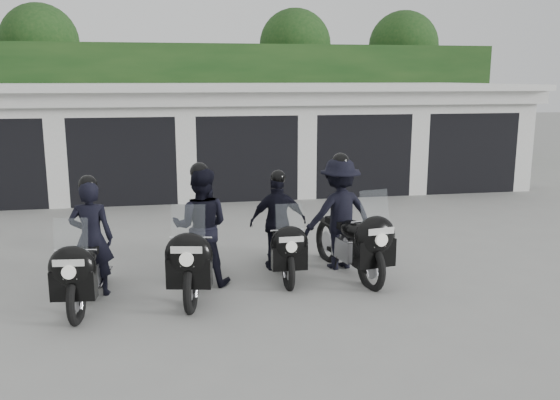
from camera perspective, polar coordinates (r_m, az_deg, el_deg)
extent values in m
plane|color=gray|center=(10.17, 0.88, -6.32)|extent=(80.00, 80.00, 0.00)
cube|color=white|center=(18.17, -4.36, 6.16)|extent=(16.00, 6.00, 2.80)
cube|color=white|center=(17.89, -4.37, 10.83)|extent=(16.40, 6.80, 0.16)
cube|color=white|center=(14.87, -3.09, 9.78)|extent=(16.40, 0.12, 0.40)
cube|color=black|center=(15.39, -3.10, 0.35)|extent=(16.00, 0.06, 0.24)
cube|color=black|center=(16.88, -25.12, 3.64)|extent=(2.60, 2.60, 2.20)
cube|color=white|center=(15.49, -20.62, 4.49)|extent=(0.50, 0.50, 2.80)
cube|color=black|center=(16.36, -14.55, 4.15)|extent=(2.60, 2.60, 2.20)
cube|color=white|center=(15.20, -15.10, 8.87)|extent=(2.60, 0.50, 0.60)
cube|color=white|center=(15.24, -9.04, 4.99)|extent=(0.50, 0.50, 2.80)
cube|color=black|center=(16.43, -3.68, 4.53)|extent=(2.60, 2.60, 2.20)
cube|color=white|center=(15.27, -3.28, 9.26)|extent=(2.60, 0.50, 0.60)
cube|color=white|center=(15.62, 2.44, 5.28)|extent=(0.50, 0.50, 2.80)
cube|color=black|center=(17.06, 6.75, 4.74)|extent=(2.60, 2.60, 2.20)
cube|color=white|center=(15.95, 7.99, 9.28)|extent=(2.60, 0.50, 0.60)
cube|color=white|center=(16.58, 13.00, 5.37)|extent=(0.50, 0.50, 2.80)
cube|color=black|center=(18.21, 16.15, 4.80)|extent=(2.60, 2.60, 2.20)
cube|color=white|center=(17.18, 17.98, 8.99)|extent=(2.60, 0.50, 0.60)
cube|color=white|center=(18.03, 22.12, 5.30)|extent=(0.50, 0.50, 2.80)
cube|color=#153613|center=(22.09, -5.51, 9.08)|extent=(20.00, 2.00, 4.30)
sphere|color=#153613|center=(23.97, -22.11, 13.88)|extent=(2.80, 2.80, 2.80)
cylinder|color=black|center=(23.98, -21.60, 7.33)|extent=(0.24, 0.24, 3.30)
sphere|color=#153613|center=(24.02, 1.45, 14.70)|extent=(2.80, 2.80, 2.80)
cylinder|color=black|center=(24.04, 1.42, 8.14)|extent=(0.24, 0.24, 3.30)
sphere|color=#153613|center=(25.33, 11.79, 14.32)|extent=(2.80, 2.80, 2.80)
cylinder|color=black|center=(25.34, 11.53, 8.10)|extent=(0.24, 0.24, 3.30)
torus|color=black|center=(8.29, -19.00, -9.04)|extent=(0.18, 0.72, 0.71)
torus|color=black|center=(9.58, -16.95, -6.10)|extent=(0.18, 0.72, 0.71)
cube|color=#A8A8AD|center=(8.93, -17.90, -7.01)|extent=(0.31, 0.56, 0.31)
cube|color=black|center=(8.96, -17.86, -7.99)|extent=(0.21, 1.27, 0.06)
ellipsoid|color=black|center=(8.68, -18.28, -5.28)|extent=(0.37, 0.59, 0.28)
cube|color=black|center=(9.06, -17.67, -4.39)|extent=(0.31, 0.56, 0.10)
ellipsoid|color=black|center=(8.07, -19.35, -6.18)|extent=(0.64, 0.38, 0.59)
cube|color=black|center=(8.14, -19.25, -7.69)|extent=(0.58, 0.27, 0.39)
cube|color=#B2BFC6|center=(7.99, -19.49, -3.45)|extent=(0.44, 0.16, 0.50)
cylinder|color=silver|center=(8.20, -19.10, -4.60)|extent=(0.55, 0.08, 0.03)
cube|color=silver|center=(7.89, -19.71, -5.74)|extent=(0.39, 0.05, 0.09)
cube|color=silver|center=(7.96, -19.57, -6.88)|extent=(0.18, 0.03, 0.10)
imported|color=black|center=(9.04, -17.70, -3.54)|extent=(0.66, 0.47, 1.71)
sphere|color=black|center=(8.87, -18.02, 1.47)|extent=(0.26, 0.26, 0.26)
torus|color=black|center=(8.30, -8.57, -8.33)|extent=(0.26, 0.77, 0.76)
torus|color=black|center=(9.71, -7.16, -5.31)|extent=(0.26, 0.77, 0.76)
cube|color=#A8A8AD|center=(9.00, -7.80, -6.22)|extent=(0.38, 0.61, 0.33)
cube|color=black|center=(9.03, -7.79, -7.27)|extent=(0.34, 1.34, 0.06)
ellipsoid|color=black|center=(8.73, -8.04, -4.37)|extent=(0.45, 0.65, 0.30)
cube|color=black|center=(9.15, -7.62, -3.47)|extent=(0.38, 0.61, 0.10)
ellipsoid|color=black|center=(8.07, -8.77, -5.27)|extent=(0.71, 0.46, 0.62)
cube|color=black|center=(8.14, -8.72, -6.88)|extent=(0.64, 0.34, 0.42)
cube|color=#B2BFC6|center=(7.99, -8.83, -2.35)|extent=(0.47, 0.21, 0.53)
cylinder|color=silver|center=(8.22, -8.58, -3.60)|extent=(0.58, 0.14, 0.03)
cube|color=silver|center=(7.87, -9.01, -4.77)|extent=(0.41, 0.10, 0.09)
cube|color=silver|center=(7.95, -8.93, -6.00)|extent=(0.19, 0.05, 0.10)
imported|color=black|center=(9.13, -7.63, -2.57)|extent=(1.00, 0.85, 1.82)
sphere|color=black|center=(8.96, -7.77, 2.73)|extent=(0.28, 0.28, 0.28)
torus|color=black|center=(9.06, 0.82, -6.73)|extent=(0.11, 0.67, 0.67)
torus|color=black|center=(10.29, -0.55, -4.45)|extent=(0.11, 0.67, 0.67)
cube|color=#A8A8AD|center=(9.67, 0.07, -5.12)|extent=(0.24, 0.51, 0.29)
cube|color=black|center=(9.70, 0.09, -5.98)|extent=(0.08, 1.19, 0.05)
ellipsoid|color=black|center=(9.44, 0.23, -3.58)|extent=(0.30, 0.53, 0.26)
cube|color=black|center=(9.81, -0.17, -2.88)|extent=(0.24, 0.51, 0.09)
ellipsoid|color=black|center=(8.86, 0.91, -4.24)|extent=(0.58, 0.31, 0.55)
cube|color=black|center=(8.92, 0.91, -5.54)|extent=(0.53, 0.21, 0.37)
cube|color=#B2BFC6|center=(8.79, 0.89, -1.90)|extent=(0.40, 0.11, 0.47)
cylinder|color=silver|center=(8.99, 0.70, -2.92)|extent=(0.51, 0.03, 0.03)
cube|color=silver|center=(8.68, 1.11, -3.82)|extent=(0.37, 0.02, 0.08)
cube|color=silver|center=(8.75, 1.07, -4.81)|extent=(0.16, 0.02, 0.09)
imported|color=black|center=(9.79, -0.19, -2.14)|extent=(0.95, 0.54, 1.61)
sphere|color=black|center=(9.64, -0.19, 2.20)|extent=(0.25, 0.25, 0.25)
torus|color=black|center=(9.14, 8.75, -6.40)|extent=(0.26, 0.78, 0.77)
torus|color=black|center=(10.43, 4.56, -4.01)|extent=(0.26, 0.78, 0.77)
cube|color=#A8A8AD|center=(9.77, 6.46, -4.68)|extent=(0.38, 0.63, 0.34)
cube|color=black|center=(9.81, 6.50, -5.66)|extent=(0.35, 1.37, 0.06)
ellipsoid|color=black|center=(9.53, 7.01, -2.88)|extent=(0.45, 0.67, 0.31)
cube|color=black|center=(9.91, 5.77, -2.14)|extent=(0.38, 0.63, 0.11)
ellipsoid|color=black|center=(8.93, 9.12, -3.51)|extent=(0.72, 0.47, 0.64)
cube|color=black|center=(9.00, 9.07, -5.01)|extent=(0.65, 0.35, 0.42)
cube|color=#B2BFC6|center=(8.86, 9.10, -0.81)|extent=(0.48, 0.21, 0.54)
cylinder|color=silver|center=(9.06, 8.48, -2.02)|extent=(0.59, 0.14, 0.03)
cube|color=silver|center=(8.75, 9.74, -2.99)|extent=(0.42, 0.10, 0.10)
cube|color=silver|center=(8.82, 9.59, -4.14)|extent=(0.19, 0.05, 0.11)
imported|color=black|center=(9.90, 5.73, -1.30)|extent=(1.30, 0.84, 1.86)
sphere|color=black|center=(9.74, 5.84, 3.71)|extent=(0.29, 0.29, 0.29)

